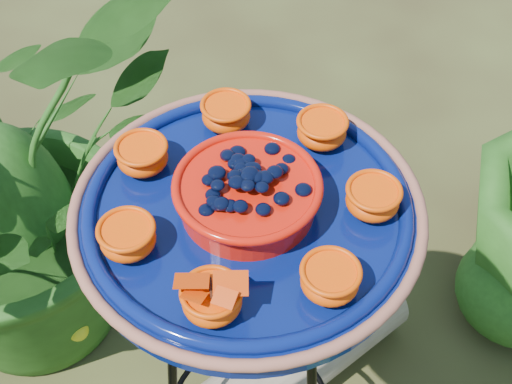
% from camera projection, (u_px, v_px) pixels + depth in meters
% --- Properties ---
extents(tripod_stand, '(0.37, 0.38, 0.92)m').
position_uv_depth(tripod_stand, '(250.00, 354.00, 1.28)').
color(tripod_stand, black).
rests_on(tripod_stand, ground).
extents(feeder_dish, '(0.52, 0.52, 0.11)m').
position_uv_depth(feeder_dish, '(248.00, 208.00, 0.98)').
color(feeder_dish, '#071453').
rests_on(feeder_dish, tripod_stand).
extents(driftwood_log, '(0.52, 0.51, 0.18)m').
position_uv_depth(driftwood_log, '(308.00, 351.00, 1.81)').
color(driftwood_log, gray).
rests_on(driftwood_log, ground).
extents(shrub_back_left, '(1.14, 1.18, 1.01)m').
position_uv_depth(shrub_back_left, '(3.00, 175.00, 1.65)').
color(shrub_back_left, '#1D4813').
rests_on(shrub_back_left, ground).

